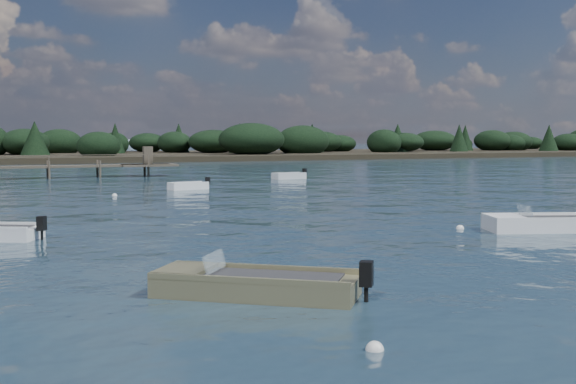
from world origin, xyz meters
name	(u,v)px	position (x,y,z in m)	size (l,w,h in m)	color
ground	(86,171)	(0.00, 60.00, 0.00)	(400.00, 400.00, 0.00)	#162633
dinghy_near_olive	(256,289)	(-3.95, -2.23, 0.16)	(4.74, 4.14, 1.22)	#6E6949
dinghy_mid_white_a	(552,226)	(10.62, 4.05, 0.17)	(5.50, 3.48, 1.27)	white
tender_far_grey_b	(289,177)	(14.12, 38.82, 0.16)	(3.29, 1.66, 1.10)	silver
tender_far_white	(188,187)	(3.11, 30.43, 0.15)	(3.07, 1.64, 1.03)	white
buoy_a	(375,350)	(-3.52, -6.99, 0.00)	(0.32, 0.32, 0.32)	silver
buoy_b	(460,229)	(7.62, 5.84, 0.00)	(0.32, 0.32, 0.32)	silver
buoy_c	(21,238)	(-8.54, 9.83, 0.00)	(0.32, 0.32, 0.32)	silver
buoy_e	(115,196)	(-2.41, 27.04, 0.00)	(0.32, 0.32, 0.32)	silver
far_headland	(208,146)	(25.00, 100.00, 1.96)	(190.00, 40.00, 5.80)	black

